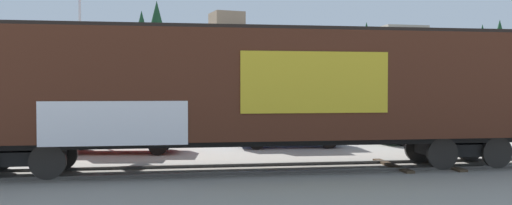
{
  "coord_description": "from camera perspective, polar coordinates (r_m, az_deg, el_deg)",
  "views": [
    {
      "loc": [
        -4.17,
        -14.17,
        2.35
      ],
      "look_at": [
        -0.77,
        0.57,
        1.9
      ],
      "focal_mm": 36.06,
      "sensor_mm": 36.0,
      "label": 1
    }
  ],
  "objects": [
    {
      "name": "flagpole",
      "position": [
        24.63,
        -19.31,
        7.6
      ],
      "size": [
        0.67,
        1.54,
        7.55
      ],
      "color": "silver",
      "rests_on": "ground_plane"
    },
    {
      "name": "parked_car_green",
      "position": [
        22.83,
        17.96,
        -2.24
      ],
      "size": [
        4.54,
        2.23,
        1.66
      ],
      "color": "#1E5933",
      "rests_on": "ground_plane"
    },
    {
      "name": "parked_car_blue",
      "position": [
        20.4,
        3.55,
        -2.42
      ],
      "size": [
        4.29,
        2.23,
        1.77
      ],
      "color": "navy",
      "rests_on": "ground_plane"
    },
    {
      "name": "hillside",
      "position": [
        84.14,
        -10.14,
        3.24
      ],
      "size": [
        153.2,
        43.66,
        14.12
      ],
      "color": "gray",
      "rests_on": "ground_plane"
    },
    {
      "name": "parked_car_red",
      "position": [
        19.21,
        -15.18,
        -2.82
      ],
      "size": [
        4.81,
        2.57,
        1.75
      ],
      "color": "#B21E1E",
      "rests_on": "ground_plane"
    },
    {
      "name": "ground_plane",
      "position": [
        14.96,
        3.39,
        -7.36
      ],
      "size": [
        260.0,
        260.0,
        0.0
      ],
      "primitive_type": "plane",
      "color": "gray"
    },
    {
      "name": "track",
      "position": [
        14.64,
        -2.19,
        -7.39
      ],
      "size": [
        59.94,
        6.24,
        0.08
      ],
      "color": "#4C4742",
      "rests_on": "ground_plane"
    },
    {
      "name": "freight_car",
      "position": [
        14.52,
        -0.39,
        1.64
      ],
      "size": [
        18.03,
        4.21,
        4.1
      ],
      "color": "#472316",
      "rests_on": "ground_plane"
    }
  ]
}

